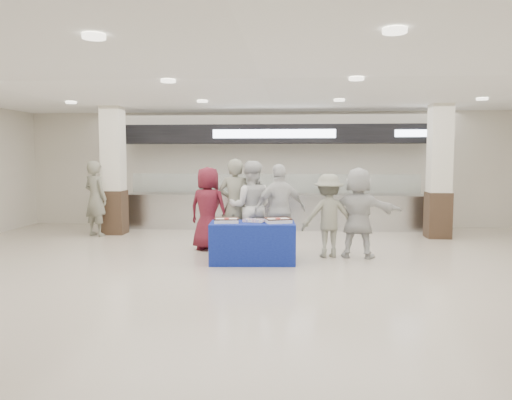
# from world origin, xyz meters

# --- Properties ---
(ground) EXTENTS (14.00, 14.00, 0.00)m
(ground) POSITION_xyz_m (0.00, 0.00, 0.00)
(ground) COLOR beige
(ground) RESTS_ON ground
(serving_line) EXTENTS (8.70, 0.85, 2.80)m
(serving_line) POSITION_xyz_m (0.00, 5.40, 1.16)
(serving_line) COLOR #B8BBC0
(serving_line) RESTS_ON ground
(column_left) EXTENTS (0.55, 0.55, 3.20)m
(column_left) POSITION_xyz_m (-4.00, 4.20, 1.53)
(column_left) COLOR #332317
(column_left) RESTS_ON ground
(column_right) EXTENTS (0.55, 0.55, 3.20)m
(column_right) POSITION_xyz_m (4.00, 4.20, 1.53)
(column_right) COLOR #332317
(column_right) RESTS_ON ground
(display_table) EXTENTS (1.60, 0.88, 0.75)m
(display_table) POSITION_xyz_m (-0.22, 1.01, 0.38)
(display_table) COLOR navy
(display_table) RESTS_ON ground
(sheet_cake_left) EXTENTS (0.47, 0.39, 0.09)m
(sheet_cake_left) POSITION_xyz_m (-0.70, 0.97, 0.80)
(sheet_cake_left) COLOR white
(sheet_cake_left) RESTS_ON display_table
(sheet_cake_right) EXTENTS (0.53, 0.46, 0.10)m
(sheet_cake_right) POSITION_xyz_m (0.25, 1.03, 0.80)
(sheet_cake_right) COLOR white
(sheet_cake_right) RESTS_ON display_table
(cupcake_tray) EXTENTS (0.41, 0.35, 0.06)m
(cupcake_tray) POSITION_xyz_m (-0.19, 1.06, 0.78)
(cupcake_tray) COLOR #AAAAAF
(cupcake_tray) RESTS_ON display_table
(civilian_maroon) EXTENTS (0.98, 0.79, 1.74)m
(civilian_maroon) POSITION_xyz_m (-1.25, 2.23, 0.87)
(civilian_maroon) COLOR maroon
(civilian_maroon) RESTS_ON ground
(soldier_a) EXTENTS (0.76, 0.55, 1.92)m
(soldier_a) POSITION_xyz_m (-0.68, 2.15, 0.96)
(soldier_a) COLOR slate
(soldier_a) RESTS_ON ground
(chef_tall) EXTENTS (0.95, 0.76, 1.87)m
(chef_tall) POSITION_xyz_m (-0.34, 2.03, 0.93)
(chef_tall) COLOR silver
(chef_tall) RESTS_ON ground
(chef_short) EXTENTS (1.15, 0.82, 1.81)m
(chef_short) POSITION_xyz_m (0.26, 1.76, 0.91)
(chef_short) COLOR silver
(chef_short) RESTS_ON ground
(soldier_b) EXTENTS (1.15, 0.80, 1.62)m
(soldier_b) POSITION_xyz_m (1.20, 1.65, 0.81)
(soldier_b) COLOR slate
(soldier_b) RESTS_ON ground
(civilian_white) EXTENTS (1.70, 0.83, 1.75)m
(civilian_white) POSITION_xyz_m (1.78, 1.65, 0.88)
(civilian_white) COLOR silver
(civilian_white) RESTS_ON ground
(soldier_bg) EXTENTS (0.80, 0.70, 1.85)m
(soldier_bg) POSITION_xyz_m (-4.34, 3.84, 0.93)
(soldier_bg) COLOR slate
(soldier_bg) RESTS_ON ground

